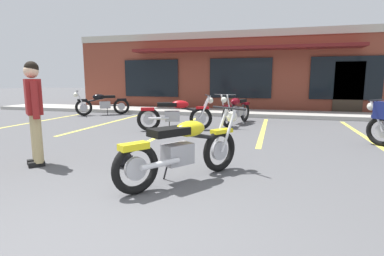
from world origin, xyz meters
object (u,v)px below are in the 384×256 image
person_in_black_shirt (34,107)px  motorcycle_foreground_classic (184,148)px  motorcycle_red_sportbike (236,110)px  helmet_on_pavement (124,159)px  motorcycle_black_cruiser (176,114)px  motorcycle_blue_standard (102,103)px

person_in_black_shirt → motorcycle_foreground_classic: bearing=-2.4°
motorcycle_red_sportbike → helmet_on_pavement: motorcycle_red_sportbike is taller
motorcycle_black_cruiser → motorcycle_blue_standard: 4.82m
motorcycle_blue_standard → person_in_black_shirt: size_ratio=1.08×
motorcycle_foreground_classic → person_in_black_shirt: 2.59m
motorcycle_foreground_classic → motorcycle_blue_standard: 8.58m
motorcycle_black_cruiser → helmet_on_pavement: bearing=-84.7°
motorcycle_red_sportbike → motorcycle_black_cruiser: bearing=-132.0°
motorcycle_foreground_classic → person_in_black_shirt: bearing=177.6°
motorcycle_black_cruiser → person_in_black_shirt: 4.01m
motorcycle_black_cruiser → motorcycle_red_sportbike: bearing=48.0°
motorcycle_foreground_classic → motorcycle_black_cruiser: (-1.45, 3.94, 0.00)m
motorcycle_black_cruiser → person_in_black_shirt: person_in_black_shirt is taller
helmet_on_pavement → motorcycle_blue_standard: bearing=124.6°
motorcycle_foreground_classic → motorcycle_black_cruiser: size_ratio=0.92×
motorcycle_red_sportbike → motorcycle_black_cruiser: 2.18m
motorcycle_foreground_classic → motorcycle_red_sportbike: same height
motorcycle_black_cruiser → helmet_on_pavement: motorcycle_black_cruiser is taller
motorcycle_blue_standard → person_in_black_shirt: (2.90, -6.53, 0.49)m
motorcycle_red_sportbike → motorcycle_blue_standard: size_ratio=1.15×
motorcycle_red_sportbike → motorcycle_black_cruiser: size_ratio=1.04×
person_in_black_shirt → motorcycle_blue_standard: bearing=113.9°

